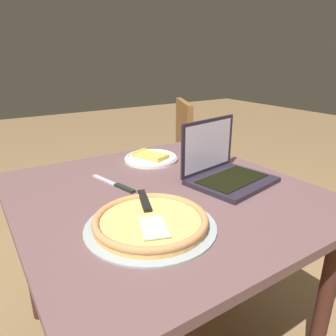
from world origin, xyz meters
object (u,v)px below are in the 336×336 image
laptop (224,169)px  pizza_plate (151,158)px  table_knife (117,185)px  chair_near (167,159)px  dining_table (164,213)px  pizza_tray (151,221)px

laptop → pizza_plate: (-0.38, -0.11, -0.03)m
table_knife → chair_near: size_ratio=0.27×
chair_near → pizza_plate: bearing=-39.8°
dining_table → pizza_tray: size_ratio=2.80×
table_knife → dining_table: bearing=43.4°
chair_near → table_knife: bearing=-44.3°
dining_table → pizza_plate: (-0.33, 0.14, 0.11)m
table_knife → chair_near: (-0.70, 0.68, -0.21)m
pizza_plate → pizza_tray: 0.61m
laptop → pizza_plate: size_ratio=1.38×
dining_table → pizza_plate: 0.37m
laptop → table_knife: bearing=-115.5°
dining_table → laptop: bearing=79.5°
dining_table → pizza_tray: bearing=-40.6°
laptop → pizza_tray: (0.15, -0.42, -0.03)m
pizza_plate → laptop: bearing=16.9°
pizza_plate → table_knife: (0.20, -0.26, -0.01)m
laptop → chair_near: 0.97m
pizza_tray → table_knife: bearing=172.2°
laptop → pizza_tray: size_ratio=0.91×
pizza_tray → laptop: bearing=109.9°
laptop → table_knife: 0.42m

